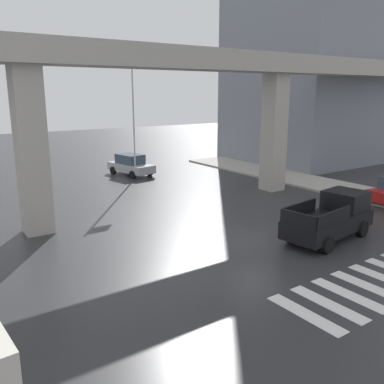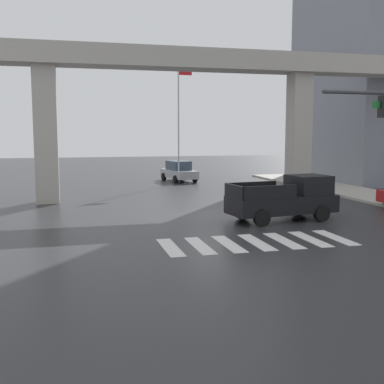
# 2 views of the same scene
# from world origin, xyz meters

# --- Properties ---
(ground_plane) EXTENTS (120.00, 120.00, 0.00)m
(ground_plane) POSITION_xyz_m (0.00, 0.00, 0.00)
(ground_plane) COLOR #2D2D30
(crosswalk_stripes) EXTENTS (7.15, 2.80, 0.01)m
(crosswalk_stripes) POSITION_xyz_m (-0.00, -5.93, 0.01)
(crosswalk_stripes) COLOR silver
(crosswalk_stripes) RESTS_ON ground
(elevated_overpass) EXTENTS (49.84, 2.13, 9.12)m
(elevated_overpass) POSITION_xyz_m (0.00, 6.73, 7.73)
(elevated_overpass) COLOR #ADA89E
(elevated_overpass) RESTS_ON ground
(pickup_truck) EXTENTS (5.30, 2.57, 2.08)m
(pickup_truck) POSITION_xyz_m (3.14, -1.95, 0.99)
(pickup_truck) COLOR black
(pickup_truck) RESTS_ON ground
(sedan_silver) EXTENTS (2.53, 4.55, 1.72)m
(sedan_silver) POSITION_xyz_m (2.23, 17.14, 0.85)
(sedan_silver) COLOR #A8AAAF
(sedan_silver) RESTS_ON ground
(flagpole) EXTENTS (1.16, 0.12, 9.51)m
(flagpole) POSITION_xyz_m (1.99, 15.67, 5.53)
(flagpole) COLOR silver
(flagpole) RESTS_ON ground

